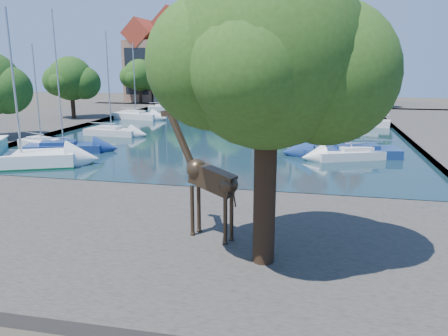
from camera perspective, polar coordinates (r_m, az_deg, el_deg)
The scene contains 31 objects.
ground at distance 26.63m, azimuth -8.69°, elevation -3.14°, with size 160.00×160.00×0.00m, color #38332B.
water_basin at distance 49.27m, azimuth 1.14°, elevation 4.80°, with size 38.00×50.00×0.08m, color black.
near_quay at distance 20.52m, azimuth -15.63°, elevation -7.94°, with size 50.00×14.00×0.50m, color #443F3A.
far_quay at distance 80.67m, azimuth 5.49°, elevation 8.36°, with size 60.00×16.00×0.50m, color #443F3A.
left_quay at distance 59.23m, azimuth -23.46°, elevation 5.38°, with size 14.00×52.00×0.50m, color #443F3A.
plane_tree at distance 14.88m, azimuth 6.19°, elevation 13.76°, with size 8.32×6.40×10.62m.
townhouse_west_end at distance 86.04m, azimuth -10.22°, elevation 13.28°, with size 5.44×9.18×14.93m.
townhouse_west_mid at distance 83.98m, azimuth -6.33°, elevation 14.00°, with size 5.94×9.18×16.79m.
townhouse_west_inner at distance 82.19m, azimuth -1.89°, elevation 13.46°, with size 6.43×9.18×15.15m.
townhouse_center at distance 80.88m, azimuth 2.72°, elevation 14.17°, with size 5.44×9.18×16.93m.
townhouse_east_inner at distance 80.12m, azimuth 7.08°, elevation 13.64°, with size 5.94×9.18×15.79m.
townhouse_east_mid at distance 79.80m, azimuth 11.87°, elevation 13.72°, with size 6.43×9.18×16.65m.
townhouse_east_end at distance 80.01m, azimuth 16.61°, elevation 12.74°, with size 5.44×9.18×14.43m.
far_tree_far_west at distance 80.57m, azimuth -10.90°, elevation 11.69°, with size 7.28×5.60×7.68m.
far_tree_west at distance 77.84m, azimuth -5.35°, elevation 11.73°, with size 6.76×5.20×7.36m.
far_tree_mid_west at distance 75.85m, azimuth 0.56°, elevation 11.90°, with size 7.80×6.00×8.00m.
far_tree_mid_east at distance 74.68m, azimuth 6.71°, elevation 11.66°, with size 7.02×5.40×7.52m.
far_tree_east at distance 74.35m, azimuth 12.99°, elevation 11.48°, with size 7.54×5.80×7.84m.
far_tree_far_east at distance 74.88m, azimuth 19.21°, elevation 10.97°, with size 6.76×5.20×7.36m.
side_tree_left_far at distance 60.45m, azimuth -19.28°, elevation 10.79°, with size 7.28×5.60×7.88m.
giraffe_statue at distance 17.76m, azimuth -2.28°, elevation -1.23°, with size 3.52×1.69×5.22m.
motorsailer at distance 35.78m, azimuth -27.22°, elevation 1.37°, with size 10.21×6.58×11.22m.
sailboat_left_a at distance 42.68m, azimuth -22.73°, elevation 3.15°, with size 5.16×3.38×9.08m.
sailboat_left_b at distance 39.99m, azimuth -20.21°, elevation 2.72°, with size 6.74×4.15×11.70m.
sailboat_left_c at distance 47.79m, azimuth -14.48°, elevation 4.80°, with size 5.75×2.32×10.62m.
sailboat_left_d at distance 61.20m, azimuth -11.42°, elevation 6.88°, with size 6.78×3.24×10.05m.
sailboat_left_e at distance 72.33m, azimuth -7.64°, elevation 7.94°, with size 5.98×4.02×8.50m.
sailboat_right_a at distance 36.35m, azimuth 16.25°, elevation 2.01°, with size 6.11×4.08×10.82m.
sailboat_right_b at distance 37.33m, azimuth 16.15°, elevation 2.31°, with size 8.10×3.85×10.33m.
sailboat_right_c at distance 55.74m, azimuth 18.01°, elevation 5.86°, with size 5.86×2.82×9.84m.
sailboat_right_d at distance 61.52m, azimuth 14.67°, elevation 6.67°, with size 4.67×3.07×8.36m.
Camera 1 is at (9.17, -23.81, 7.63)m, focal length 35.00 mm.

